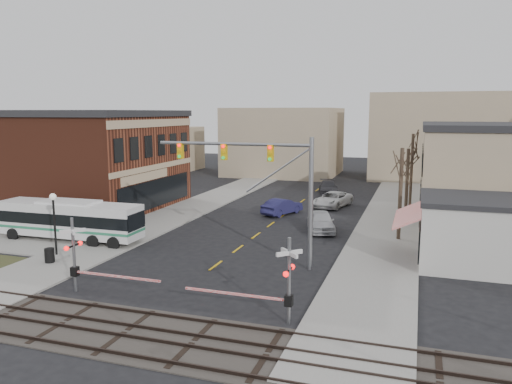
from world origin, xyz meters
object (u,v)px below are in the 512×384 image
at_px(car_c, 333,199).
at_px(trash_bin, 50,255).
at_px(traffic_signal_mast, 267,174).
at_px(street_lamp, 54,211).
at_px(car_d, 328,188).
at_px(transit_bus, 70,219).
at_px(car_a, 321,221).
at_px(car_b, 282,206).
at_px(pedestrian_near, 124,230).
at_px(rr_crossing_west, 81,256).
at_px(pedestrian_far, 113,217).
at_px(rr_crossing_east, 280,281).

bearing_deg(car_c, trash_bin, -104.87).
bearing_deg(traffic_signal_mast, street_lamp, -169.65).
xyz_separation_m(car_c, car_d, (-1.81, 7.73, -0.00)).
height_order(transit_bus, car_a, transit_bus).
xyz_separation_m(car_b, pedestrian_near, (-8.26, -13.48, 0.19)).
distance_m(rr_crossing_west, car_d, 36.48).
height_order(street_lamp, car_a, street_lamp).
height_order(traffic_signal_mast, rr_crossing_west, traffic_signal_mast).
bearing_deg(rr_crossing_west, pedestrian_far, 117.55).
bearing_deg(transit_bus, rr_crossing_east, -26.21).
bearing_deg(transit_bus, traffic_signal_mast, -4.18).
distance_m(transit_bus, car_c, 25.28).
relative_size(car_b, car_d, 0.88).
xyz_separation_m(traffic_signal_mast, car_b, (-3.16, 15.33, -4.99)).
relative_size(trash_bin, car_c, 0.17).
relative_size(street_lamp, pedestrian_near, 2.50).
bearing_deg(street_lamp, car_a, 39.11).
relative_size(traffic_signal_mast, rr_crossing_east, 1.79).
xyz_separation_m(transit_bus, trash_bin, (2.54, -5.20, -1.06)).
bearing_deg(rr_crossing_east, rr_crossing_west, 177.63).
bearing_deg(pedestrian_near, car_d, -37.34).
relative_size(traffic_signal_mast, car_a, 2.09).
distance_m(car_c, pedestrian_far, 21.64).
bearing_deg(rr_crossing_west, rr_crossing_east, -2.37).
bearing_deg(rr_crossing_east, car_c, 94.83).
bearing_deg(trash_bin, car_c, 60.99).
bearing_deg(car_b, street_lamp, 81.36).
relative_size(street_lamp, car_a, 0.86).
xyz_separation_m(rr_crossing_west, car_b, (4.70, 22.90, -1.22)).
height_order(traffic_signal_mast, trash_bin, traffic_signal_mast).
relative_size(street_lamp, pedestrian_far, 2.21).
bearing_deg(trash_bin, pedestrian_near, 75.42).
xyz_separation_m(trash_bin, pedestrian_far, (-1.49, 9.13, 0.48)).
height_order(rr_crossing_west, rr_crossing_east, same).
bearing_deg(transit_bus, car_d, 62.09).
bearing_deg(car_a, rr_crossing_east, -102.23).
relative_size(transit_bus, pedestrian_near, 6.80).
relative_size(rr_crossing_east, car_d, 1.08).
distance_m(pedestrian_near, pedestrian_far, 4.41).
xyz_separation_m(car_a, pedestrian_near, (-12.95, -8.06, 0.12)).
xyz_separation_m(rr_crossing_east, car_a, (-1.56, 17.93, -1.15)).
bearing_deg(rr_crossing_west, pedestrian_near, 110.70).
relative_size(traffic_signal_mast, rr_crossing_west, 1.79).
xyz_separation_m(transit_bus, traffic_signal_mast, (15.50, -1.13, 4.11)).
distance_m(traffic_signal_mast, rr_crossing_east, 9.39).
distance_m(car_d, pedestrian_near, 28.34).
xyz_separation_m(rr_crossing_east, trash_bin, (-16.05, 3.96, -1.40)).
bearing_deg(rr_crossing_west, street_lamp, 139.36).
bearing_deg(car_c, car_d, 117.33).
bearing_deg(traffic_signal_mast, pedestrian_far, 160.70).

